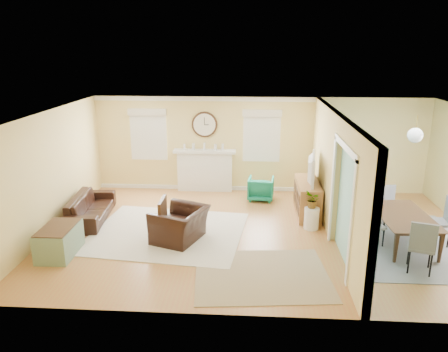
{
  "coord_description": "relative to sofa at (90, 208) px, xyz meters",
  "views": [
    {
      "loc": [
        -0.22,
        -8.69,
        3.89
      ],
      "look_at": [
        -0.8,
        0.3,
        1.2
      ],
      "focal_mm": 35.0,
      "sensor_mm": 36.0,
      "label": 1
    }
  ],
  "objects": [
    {
      "name": "floor",
      "position": [
        3.94,
        -0.6,
        -0.29
      ],
      "size": [
        9.0,
        9.0,
        0.0
      ],
      "primitive_type": "plane",
      "color": "#AE6D3B",
      "rests_on": "ground"
    },
    {
      "name": "wall_back",
      "position": [
        3.94,
        2.4,
        1.01
      ],
      "size": [
        9.0,
        0.02,
        2.6
      ],
      "primitive_type": "cube",
      "color": "#ECCC70",
      "rests_on": "ground"
    },
    {
      "name": "wall_front",
      "position": [
        3.94,
        -3.6,
        1.01
      ],
      "size": [
        9.0,
        0.02,
        2.6
      ],
      "primitive_type": "cube",
      "color": "#ECCC70",
      "rests_on": "ground"
    },
    {
      "name": "wall_left",
      "position": [
        -0.56,
        -0.6,
        1.01
      ],
      "size": [
        0.02,
        6.0,
        2.6
      ],
      "primitive_type": "cube",
      "color": "#ECCC70",
      "rests_on": "ground"
    },
    {
      "name": "ceiling",
      "position": [
        3.94,
        -0.6,
        2.31
      ],
      "size": [
        9.0,
        6.0,
        0.02
      ],
      "primitive_type": "cube",
      "color": "white",
      "rests_on": "wall_back"
    },
    {
      "name": "partition",
      "position": [
        5.45,
        -0.31,
        1.07
      ],
      "size": [
        0.17,
        6.0,
        2.6
      ],
      "color": "#ECCC70",
      "rests_on": "ground"
    },
    {
      "name": "fireplace",
      "position": [
        2.44,
        2.28,
        0.31
      ],
      "size": [
        1.7,
        0.3,
        1.17
      ],
      "color": "white",
      "rests_on": "ground"
    },
    {
      "name": "wall_clock",
      "position": [
        2.44,
        2.37,
        1.56
      ],
      "size": [
        0.7,
        0.07,
        0.7
      ],
      "color": "#472D19",
      "rests_on": "wall_back"
    },
    {
      "name": "window_left",
      "position": [
        0.89,
        2.36,
        1.37
      ],
      "size": [
        1.05,
        0.13,
        1.42
      ],
      "color": "white",
      "rests_on": "wall_back"
    },
    {
      "name": "window_right",
      "position": [
        3.99,
        2.36,
        1.37
      ],
      "size": [
        1.05,
        0.13,
        1.42
      ],
      "color": "white",
      "rests_on": "wall_back"
    },
    {
      "name": "pendant",
      "position": [
        6.94,
        -0.6,
        1.92
      ],
      "size": [
        0.3,
        0.3,
        0.55
      ],
      "color": "gold",
      "rests_on": "ceiling"
    },
    {
      "name": "rug_cream",
      "position": [
        1.93,
        -0.67,
        -0.28
      ],
      "size": [
        3.49,
        3.11,
        0.02
      ],
      "primitive_type": "cube",
      "rotation": [
        0.0,
        0.0,
        -0.11
      ],
      "color": "beige",
      "rests_on": "floor"
    },
    {
      "name": "rug_jute",
      "position": [
        3.94,
        -2.37,
        -0.28
      ],
      "size": [
        2.52,
        2.13,
        0.01
      ],
      "primitive_type": "cube",
      "rotation": [
        0.0,
        0.0,
        0.1
      ],
      "color": "tan",
      "rests_on": "floor"
    },
    {
      "name": "rug_grey",
      "position": [
        6.83,
        -0.9,
        -0.28
      ],
      "size": [
        2.57,
        3.22,
        0.01
      ],
      "primitive_type": "cube",
      "color": "slate",
      "rests_on": "floor"
    },
    {
      "name": "sofa",
      "position": [
        0.0,
        0.0,
        0.0
      ],
      "size": [
        0.93,
        2.01,
        0.57
      ],
      "primitive_type": "imported",
      "rotation": [
        0.0,
        0.0,
        1.66
      ],
      "color": "black",
      "rests_on": "floor"
    },
    {
      "name": "eames_chair",
      "position": [
        2.27,
        -1.02,
        0.06
      ],
      "size": [
        1.26,
        1.33,
        0.7
      ],
      "primitive_type": "imported",
      "rotation": [
        0.0,
        0.0,
        -1.93
      ],
      "color": "black",
      "rests_on": "floor"
    },
    {
      "name": "green_chair",
      "position": [
        3.98,
        1.62,
        0.02
      ],
      "size": [
        0.71,
        0.72,
        0.61
      ],
      "primitive_type": "imported",
      "rotation": [
        0.0,
        0.0,
        3.05
      ],
      "color": "#107B65",
      "rests_on": "floor"
    },
    {
      "name": "trunk",
      "position": [
        0.05,
        -1.81,
        0.0
      ],
      "size": [
        0.63,
        1.01,
        0.58
      ],
      "color": "gray",
      "rests_on": "floor"
    },
    {
      "name": "credenza",
      "position": [
        5.07,
        0.68,
        0.12
      ],
      "size": [
        0.51,
        1.51,
        0.8
      ],
      "color": "#9A6939",
      "rests_on": "floor"
    },
    {
      "name": "tv",
      "position": [
        5.05,
        0.68,
        0.85
      ],
      "size": [
        0.31,
        1.17,
        0.67
      ],
      "primitive_type": "imported",
      "rotation": [
        0.0,
        0.0,
        1.43
      ],
      "color": "black",
      "rests_on": "credenza"
    },
    {
      "name": "garden_stool",
      "position": [
        5.07,
        -0.23,
        -0.04
      ],
      "size": [
        0.33,
        0.33,
        0.48
      ],
      "primitive_type": "cylinder",
      "color": "white",
      "rests_on": "floor"
    },
    {
      "name": "potted_plant",
      "position": [
        5.07,
        -0.23,
        0.4
      ],
      "size": [
        0.35,
        0.39,
        0.39
      ],
      "primitive_type": "imported",
      "rotation": [
        0.0,
        0.0,
        4.83
      ],
      "color": "#337F33",
      "rests_on": "garden_stool"
    },
    {
      "name": "dining_table",
      "position": [
        6.83,
        -0.9,
        0.03
      ],
      "size": [
        1.1,
        1.86,
        0.64
      ],
      "primitive_type": "imported",
      "rotation": [
        0.0,
        0.0,
        1.62
      ],
      "color": "#472D19",
      "rests_on": "floor"
    },
    {
      "name": "dining_chair_n",
      "position": [
        6.83,
        0.11,
        0.23
      ],
      "size": [
        0.46,
        0.46,
        0.88
      ],
      "color": "slate",
      "rests_on": "floor"
    },
    {
      "name": "dining_chair_s",
      "position": [
        6.75,
        -2.03,
        0.3
      ],
      "size": [
        0.55,
        0.55,
        0.99
      ],
      "color": "slate",
      "rests_on": "floor"
    },
    {
      "name": "dining_chair_w",
      "position": [
        6.2,
        -0.97,
        0.22
      ],
      "size": [
        0.48,
        0.48,
        0.86
      ],
      "color": "white",
      "rests_on": "floor"
    },
    {
      "name": "dining_chair_e",
      "position": [
        7.51,
        -0.85,
        0.3
      ],
      "size": [
        0.48,
        0.48,
        1.0
      ],
      "color": "slate",
      "rests_on": "floor"
    }
  ]
}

